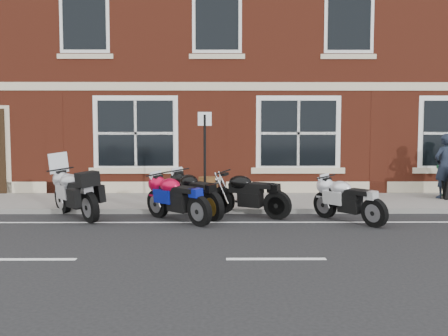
# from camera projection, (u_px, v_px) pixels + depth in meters

# --- Properties ---
(ground) EXTENTS (80.00, 80.00, 0.00)m
(ground) POSITION_uv_depth(u_px,v_px,m) (261.00, 224.00, 10.97)
(ground) COLOR black
(ground) RESTS_ON ground
(sidewalk) EXTENTS (30.00, 3.00, 0.12)m
(sidewalk) POSITION_uv_depth(u_px,v_px,m) (252.00, 202.00, 13.96)
(sidewalk) COLOR slate
(sidewalk) RESTS_ON ground
(kerb) EXTENTS (30.00, 0.16, 0.12)m
(kerb) POSITION_uv_depth(u_px,v_px,m) (256.00, 211.00, 12.38)
(kerb) COLOR slate
(kerb) RESTS_ON ground
(pub_building) EXTENTS (24.00, 12.00, 12.00)m
(pub_building) POSITION_uv_depth(u_px,v_px,m) (242.00, 37.00, 20.99)
(pub_building) COLOR maroon
(pub_building) RESTS_ON ground
(moto_touring_silver) EXTENTS (1.55, 1.90, 1.52)m
(moto_touring_silver) POSITION_uv_depth(u_px,v_px,m) (76.00, 191.00, 11.77)
(moto_touring_silver) COLOR black
(moto_touring_silver) RESTS_ON ground
(moto_sport_red) EXTENTS (1.59, 1.68, 0.98)m
(moto_sport_red) POSITION_uv_depth(u_px,v_px,m) (177.00, 197.00, 11.26)
(moto_sport_red) COLOR black
(moto_sport_red) RESTS_ON ground
(moto_sport_black) EXTENTS (1.39, 1.91, 1.00)m
(moto_sport_black) POSITION_uv_depth(u_px,v_px,m) (195.00, 192.00, 11.96)
(moto_sport_black) COLOR black
(moto_sport_black) RESTS_ON ground
(moto_sport_silver) EXTENTS (1.27, 1.76, 0.92)m
(moto_sport_silver) POSITION_uv_depth(u_px,v_px,m) (348.00, 199.00, 11.19)
(moto_sport_silver) COLOR black
(moto_sport_silver) RESTS_ON ground
(moto_naked_black) EXTENTS (1.92, 1.29, 0.99)m
(moto_naked_black) POSITION_uv_depth(u_px,v_px,m) (248.00, 193.00, 11.95)
(moto_naked_black) COLOR black
(moto_naked_black) RESTS_ON ground
(pedestrian_left) EXTENTS (0.79, 0.67, 1.85)m
(pedestrian_left) POSITION_uv_depth(u_px,v_px,m) (444.00, 166.00, 14.23)
(pedestrian_left) COLOR black
(pedestrian_left) RESTS_ON sidewalk
(barrel_planter) EXTENTS (0.57, 0.57, 0.63)m
(barrel_planter) POSITION_uv_depth(u_px,v_px,m) (208.00, 188.00, 14.07)
(barrel_planter) COLOR #4A3813
(barrel_planter) RESTS_ON sidewalk
(parking_sign) EXTENTS (0.34, 0.06, 2.39)m
(parking_sign) POSITION_uv_depth(u_px,v_px,m) (205.00, 153.00, 12.40)
(parking_sign) COLOR black
(parking_sign) RESTS_ON sidewalk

